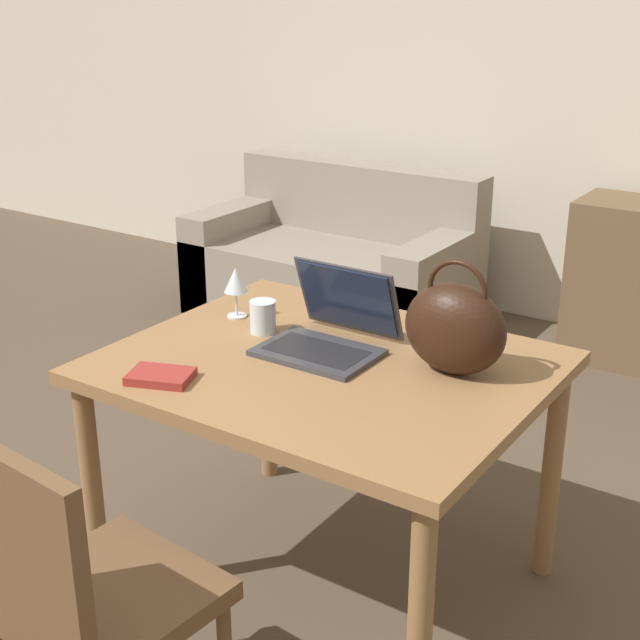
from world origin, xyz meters
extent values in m
cube|color=beige|center=(0.00, 3.38, 1.35)|extent=(10.00, 0.06, 2.70)
cube|color=olive|center=(0.13, 0.75, 0.74)|extent=(1.21, 0.98, 0.04)
cylinder|color=olive|center=(-0.41, 0.32, 0.36)|extent=(0.06, 0.06, 0.72)
cylinder|color=olive|center=(0.68, 0.32, 0.36)|extent=(0.06, 0.06, 0.72)
cylinder|color=olive|center=(-0.41, 1.18, 0.36)|extent=(0.06, 0.06, 0.72)
cylinder|color=olive|center=(0.68, 1.18, 0.36)|extent=(0.06, 0.06, 0.72)
cube|color=brown|center=(0.06, -0.06, 0.43)|extent=(0.48, 0.48, 0.05)
cube|color=brown|center=(0.04, -0.26, 0.67)|extent=(0.42, 0.08, 0.44)
cylinder|color=brown|center=(-0.11, 0.14, 0.20)|extent=(0.04, 0.04, 0.41)
cube|color=gray|center=(-1.14, 2.72, 0.21)|extent=(1.51, 0.81, 0.42)
cube|color=gray|center=(-1.14, 3.03, 0.62)|extent=(1.51, 0.20, 0.40)
cube|color=gray|center=(-1.80, 2.72, 0.28)|extent=(0.20, 0.81, 0.56)
cube|color=gray|center=(-0.49, 2.72, 0.28)|extent=(0.20, 0.81, 0.56)
cube|color=#38383D|center=(0.09, 0.77, 0.77)|extent=(0.34, 0.24, 0.02)
cube|color=black|center=(0.09, 0.76, 0.77)|extent=(0.29, 0.15, 0.00)
cube|color=#38383D|center=(0.09, 0.93, 0.88)|extent=(0.34, 0.09, 0.23)
cube|color=#19233D|center=(0.09, 0.93, 0.88)|extent=(0.31, 0.08, 0.20)
cylinder|color=silver|center=(-0.15, 0.82, 0.81)|extent=(0.08, 0.08, 0.10)
cylinder|color=silver|center=(-0.30, 0.88, 0.76)|extent=(0.06, 0.06, 0.01)
cylinder|color=silver|center=(-0.30, 0.88, 0.80)|extent=(0.01, 0.01, 0.08)
cone|color=silver|center=(-0.30, 0.88, 0.88)|extent=(0.08, 0.08, 0.08)
ellipsoid|color=black|center=(0.47, 0.88, 0.89)|extent=(0.29, 0.17, 0.26)
torus|color=black|center=(0.47, 0.88, 0.99)|extent=(0.18, 0.01, 0.18)
cube|color=maroon|center=(-0.17, 0.38, 0.77)|extent=(0.20, 0.17, 0.02)
camera|label=1|loc=(1.42, -1.20, 1.77)|focal=50.00mm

